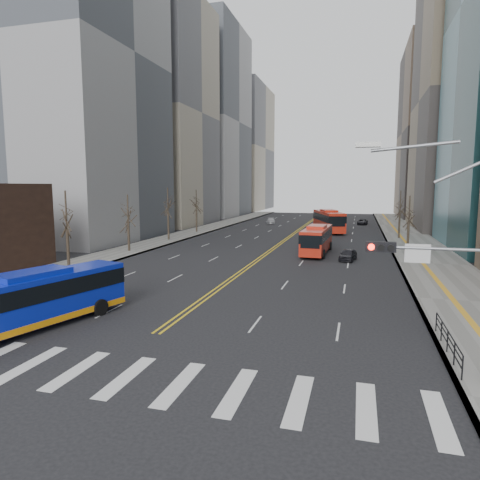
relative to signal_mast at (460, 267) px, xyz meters
name	(u,v)px	position (x,y,z in m)	size (l,w,h in m)	color
ground	(101,373)	(-13.77, -2.00, -4.86)	(220.00, 220.00, 0.00)	black
sidewalk_right	(415,245)	(3.73, 43.00, -4.78)	(7.00, 130.00, 0.15)	slate
sidewalk_left	(177,237)	(-30.27, 43.00, -4.78)	(5.00, 130.00, 0.15)	slate
crosswalk	(101,373)	(-13.77, -2.00, -4.85)	(26.70, 4.00, 0.01)	silver
centerline	(294,233)	(-13.77, 53.00, -4.85)	(0.55, 100.00, 0.01)	gold
office_towers	(307,99)	(-13.64, 66.51, 19.07)	(83.00, 134.00, 58.00)	gray
signal_mast	(460,267)	(0.00, 0.00, 0.00)	(5.37, 0.37, 9.39)	gray
pedestrian_railing	(448,338)	(0.53, 4.00, -4.03)	(0.06, 6.06, 1.02)	black
street_trees	(212,210)	(-20.94, 32.55, 0.02)	(35.20, 47.20, 7.60)	black
blue_bus	(34,299)	(-20.51, 2.00, -3.16)	(5.16, 11.23, 3.23)	#0B1EB0
red_bus_near	(317,238)	(-8.16, 32.62, -3.01)	(2.97, 10.47, 3.31)	#B52313
red_bus_far	(329,220)	(-8.50, 56.90, -2.75)	(6.27, 12.34, 3.80)	#B52313
car_white	(25,287)	(-26.27, 7.68, -4.17)	(1.46, 4.19, 1.38)	white
car_dark_mid	(348,255)	(-4.54, 28.92, -4.24)	(1.45, 3.62, 1.23)	black
car_silver	(271,221)	(-21.10, 69.93, -4.26)	(1.68, 4.14, 1.20)	#9A9A9F
car_dark_far	(362,222)	(-2.80, 73.16, -4.29)	(1.88, 4.07, 1.13)	black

